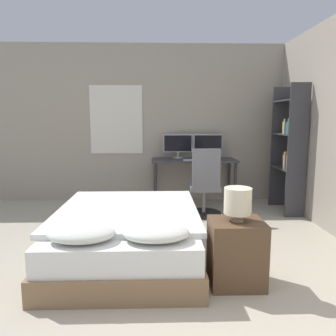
{
  "coord_description": "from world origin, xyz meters",
  "views": [
    {
      "loc": [
        -0.28,
        -2.06,
        1.43
      ],
      "look_at": [
        -0.15,
        2.49,
        0.75
      ],
      "focal_mm": 35.0,
      "sensor_mm": 36.0,
      "label": 1
    }
  ],
  "objects_px": {
    "office_chair": "(205,190)",
    "computer_mouse": "(212,159)",
    "desk": "(194,165)",
    "bookshelf": "(290,144)",
    "bed": "(127,234)",
    "nightstand": "(236,253)",
    "monitor_left": "(178,144)",
    "bedside_lamp": "(238,201)",
    "monitor_right": "(208,144)",
    "keyboard": "(195,160)"
  },
  "relations": [
    {
      "from": "monitor_left",
      "to": "keyboard",
      "type": "distance_m",
      "value": 0.5
    },
    {
      "from": "bed",
      "to": "bookshelf",
      "type": "relative_size",
      "value": 0.99
    },
    {
      "from": "bed",
      "to": "nightstand",
      "type": "bearing_deg",
      "value": -30.32
    },
    {
      "from": "bedside_lamp",
      "to": "office_chair",
      "type": "bearing_deg",
      "value": 89.66
    },
    {
      "from": "monitor_left",
      "to": "keyboard",
      "type": "relative_size",
      "value": 1.29
    },
    {
      "from": "bed",
      "to": "monitor_right",
      "type": "xyz_separation_m",
      "value": [
        1.18,
        2.35,
        0.75
      ]
    },
    {
      "from": "monitor_left",
      "to": "monitor_right",
      "type": "distance_m",
      "value": 0.52
    },
    {
      "from": "bedside_lamp",
      "to": "keyboard",
      "type": "xyz_separation_m",
      "value": [
        -0.07,
        2.57,
        0.03
      ]
    },
    {
      "from": "nightstand",
      "to": "computer_mouse",
      "type": "relative_size",
      "value": 8.16
    },
    {
      "from": "bed",
      "to": "bookshelf",
      "type": "xyz_separation_m",
      "value": [
        2.32,
        1.63,
        0.81
      ]
    },
    {
      "from": "bedside_lamp",
      "to": "computer_mouse",
      "type": "bearing_deg",
      "value": 85.35
    },
    {
      "from": "office_chair",
      "to": "monitor_left",
      "type": "bearing_deg",
      "value": 111.19
    },
    {
      "from": "office_chair",
      "to": "bookshelf",
      "type": "bearing_deg",
      "value": 7.63
    },
    {
      "from": "keyboard",
      "to": "office_chair",
      "type": "relative_size",
      "value": 0.38
    },
    {
      "from": "keyboard",
      "to": "desk",
      "type": "bearing_deg",
      "value": 90.0
    },
    {
      "from": "bed",
      "to": "monitor_left",
      "type": "height_order",
      "value": "monitor_left"
    },
    {
      "from": "bookshelf",
      "to": "bedside_lamp",
      "type": "bearing_deg",
      "value": -120.85
    },
    {
      "from": "monitor_right",
      "to": "office_chair",
      "type": "xyz_separation_m",
      "value": [
        -0.17,
        -0.89,
        -0.61
      ]
    },
    {
      "from": "monitor_right",
      "to": "bedside_lamp",
      "type": "bearing_deg",
      "value": -93.63
    },
    {
      "from": "monitor_left",
      "to": "office_chair",
      "type": "xyz_separation_m",
      "value": [
        0.34,
        -0.89,
        -0.61
      ]
    },
    {
      "from": "desk",
      "to": "computer_mouse",
      "type": "height_order",
      "value": "computer_mouse"
    },
    {
      "from": "office_chair",
      "to": "computer_mouse",
      "type": "bearing_deg",
      "value": 69.49
    },
    {
      "from": "desk",
      "to": "office_chair",
      "type": "distance_m",
      "value": 0.76
    },
    {
      "from": "nightstand",
      "to": "bookshelf",
      "type": "relative_size",
      "value": 0.29
    },
    {
      "from": "desk",
      "to": "keyboard",
      "type": "xyz_separation_m",
      "value": [
        0.0,
        -0.18,
        0.11
      ]
    },
    {
      "from": "bedside_lamp",
      "to": "monitor_right",
      "type": "bearing_deg",
      "value": 86.37
    },
    {
      "from": "nightstand",
      "to": "computer_mouse",
      "type": "distance_m",
      "value": 2.62
    },
    {
      "from": "keyboard",
      "to": "bookshelf",
      "type": "height_order",
      "value": "bookshelf"
    },
    {
      "from": "desk",
      "to": "bookshelf",
      "type": "bearing_deg",
      "value": -20.77
    },
    {
      "from": "monitor_left",
      "to": "computer_mouse",
      "type": "xyz_separation_m",
      "value": [
        0.54,
        -0.36,
        -0.22
      ]
    },
    {
      "from": "monitor_left",
      "to": "computer_mouse",
      "type": "height_order",
      "value": "monitor_left"
    },
    {
      "from": "monitor_right",
      "to": "bookshelf",
      "type": "relative_size",
      "value": 0.26
    },
    {
      "from": "bedside_lamp",
      "to": "bookshelf",
      "type": "distance_m",
      "value": 2.6
    },
    {
      "from": "bedside_lamp",
      "to": "office_chair",
      "type": "relative_size",
      "value": 0.28
    },
    {
      "from": "nightstand",
      "to": "keyboard",
      "type": "height_order",
      "value": "keyboard"
    },
    {
      "from": "bookshelf",
      "to": "office_chair",
      "type": "bearing_deg",
      "value": -172.37
    },
    {
      "from": "desk",
      "to": "bookshelf",
      "type": "xyz_separation_m",
      "value": [
        1.4,
        -0.53,
        0.4
      ]
    },
    {
      "from": "bedside_lamp",
      "to": "monitor_left",
      "type": "bearing_deg",
      "value": 96.48
    },
    {
      "from": "bedside_lamp",
      "to": "desk",
      "type": "bearing_deg",
      "value": 91.53
    },
    {
      "from": "nightstand",
      "to": "computer_mouse",
      "type": "bearing_deg",
      "value": 85.35
    },
    {
      "from": "monitor_left",
      "to": "computer_mouse",
      "type": "distance_m",
      "value": 0.69
    },
    {
      "from": "computer_mouse",
      "to": "office_chair",
      "type": "distance_m",
      "value": 0.68
    },
    {
      "from": "nightstand",
      "to": "monitor_right",
      "type": "relative_size",
      "value": 1.15
    },
    {
      "from": "bed",
      "to": "bookshelf",
      "type": "distance_m",
      "value": 2.95
    },
    {
      "from": "bedside_lamp",
      "to": "monitor_right",
      "type": "xyz_separation_m",
      "value": [
        0.19,
        2.93,
        0.26
      ]
    },
    {
      "from": "monitor_left",
      "to": "bookshelf",
      "type": "relative_size",
      "value": 0.26
    },
    {
      "from": "desk",
      "to": "computer_mouse",
      "type": "xyz_separation_m",
      "value": [
        0.28,
        -0.18,
        0.12
      ]
    },
    {
      "from": "desk",
      "to": "monitor_right",
      "type": "distance_m",
      "value": 0.46
    },
    {
      "from": "bed",
      "to": "keyboard",
      "type": "bearing_deg",
      "value": 65.11
    },
    {
      "from": "desk",
      "to": "computer_mouse",
      "type": "relative_size",
      "value": 19.99
    }
  ]
}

